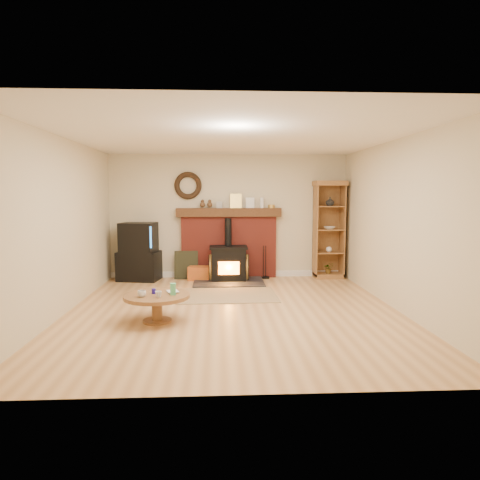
{
  "coord_description": "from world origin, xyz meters",
  "views": [
    {
      "loc": [
        -0.22,
        -6.34,
        1.75
      ],
      "look_at": [
        0.15,
        1.0,
        0.98
      ],
      "focal_mm": 32.0,
      "sensor_mm": 36.0,
      "label": 1
    }
  ],
  "objects": [
    {
      "name": "fire_tools",
      "position": [
        0.76,
        2.5,
        0.11
      ],
      "size": [
        0.16,
        0.16,
        0.7
      ],
      "color": "black",
      "rests_on": "ground"
    },
    {
      "name": "firelog_box",
      "position": [
        -0.61,
        2.4,
        0.14
      ],
      "size": [
        0.5,
        0.36,
        0.29
      ],
      "primitive_type": "cube",
      "rotation": [
        0.0,
        0.0,
        -0.18
      ],
      "color": "#C3771C",
      "rests_on": "ground"
    },
    {
      "name": "area_rug",
      "position": [
        -0.07,
        1.01,
        0.01
      ],
      "size": [
        1.74,
        1.21,
        0.01
      ],
      "primitive_type": "cube",
      "rotation": [
        0.0,
        0.0,
        0.02
      ],
      "color": "brown",
      "rests_on": "ground"
    },
    {
      "name": "chimney_breast",
      "position": [
        0.0,
        2.67,
        0.8
      ],
      "size": [
        2.2,
        0.22,
        1.78
      ],
      "color": "maroon",
      "rests_on": "ground"
    },
    {
      "name": "coffee_table",
      "position": [
        -1.07,
        -0.51,
        0.32
      ],
      "size": [
        0.91,
        0.91,
        0.55
      ],
      "color": "brown",
      "rests_on": "ground"
    },
    {
      "name": "room_shell",
      "position": [
        -0.02,
        0.09,
        1.72
      ],
      "size": [
        5.02,
        5.52,
        2.61
      ],
      "color": "beige",
      "rests_on": "ground"
    },
    {
      "name": "wood_stove",
      "position": [
        -0.02,
        2.27,
        0.35
      ],
      "size": [
        1.4,
        1.0,
        1.27
      ],
      "color": "black",
      "rests_on": "ground"
    },
    {
      "name": "curio_cabinet",
      "position": [
        2.1,
        2.56,
        1.02
      ],
      "size": [
        0.66,
        0.47,
        2.05
      ],
      "color": "brown",
      "rests_on": "ground"
    },
    {
      "name": "tv_unit",
      "position": [
        -1.86,
        2.47,
        0.57
      ],
      "size": [
        0.9,
        0.7,
        1.19
      ],
      "color": "black",
      "rests_on": "ground"
    },
    {
      "name": "ground",
      "position": [
        0.0,
        0.0,
        0.0
      ],
      "size": [
        5.5,
        5.5,
        0.0
      ],
      "primitive_type": "plane",
      "color": "#B9844D",
      "rests_on": "ground"
    },
    {
      "name": "leaning_painting",
      "position": [
        -0.9,
        2.55,
        0.3
      ],
      "size": [
        0.49,
        0.13,
        0.59
      ],
      "primitive_type": "cube",
      "rotation": [
        -0.17,
        0.0,
        0.0
      ],
      "color": "black",
      "rests_on": "ground"
    }
  ]
}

